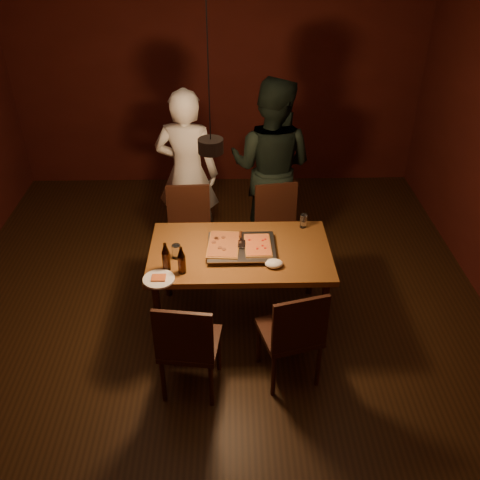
{
  "coord_description": "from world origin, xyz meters",
  "views": [
    {
      "loc": [
        0.13,
        -3.49,
        3.23
      ],
      "look_at": [
        0.21,
        0.17,
        0.85
      ],
      "focal_mm": 40.0,
      "sensor_mm": 36.0,
      "label": 1
    }
  ],
  "objects_px": {
    "plate_slice": "(159,279)",
    "pendant_lamp": "(211,144)",
    "beer_bottle_b": "(182,260)",
    "diner_dark": "(271,167)",
    "chair_far_left": "(189,223)",
    "chair_near_right": "(294,329)",
    "chair_near_left": "(187,341)",
    "pizza_tray": "(241,249)",
    "dining_table": "(240,257)",
    "diner_white": "(187,173)",
    "beer_bottle_a": "(166,256)",
    "chair_far_right": "(278,221)"
  },
  "relations": [
    {
      "from": "diner_dark",
      "to": "plate_slice",
      "type": "bearing_deg",
      "value": 81.66
    },
    {
      "from": "dining_table",
      "to": "chair_far_left",
      "type": "relative_size",
      "value": 3.09
    },
    {
      "from": "beer_bottle_b",
      "to": "chair_near_left",
      "type": "bearing_deg",
      "value": -83.79
    },
    {
      "from": "dining_table",
      "to": "chair_far_right",
      "type": "distance_m",
      "value": 0.91
    },
    {
      "from": "chair_near_right",
      "to": "diner_white",
      "type": "height_order",
      "value": "diner_white"
    },
    {
      "from": "beer_bottle_b",
      "to": "beer_bottle_a",
      "type": "bearing_deg",
      "value": 159.07
    },
    {
      "from": "beer_bottle_a",
      "to": "plate_slice",
      "type": "height_order",
      "value": "beer_bottle_a"
    },
    {
      "from": "chair_near_right",
      "to": "beer_bottle_a",
      "type": "distance_m",
      "value": 1.13
    },
    {
      "from": "dining_table",
      "to": "chair_near_left",
      "type": "xyz_separation_m",
      "value": [
        -0.4,
        -0.84,
        -0.14
      ]
    },
    {
      "from": "dining_table",
      "to": "diner_white",
      "type": "bearing_deg",
      "value": 112.54
    },
    {
      "from": "chair_far_right",
      "to": "diner_dark",
      "type": "distance_m",
      "value": 0.59
    },
    {
      "from": "chair_far_left",
      "to": "plate_slice",
      "type": "height_order",
      "value": "chair_far_left"
    },
    {
      "from": "chair_near_right",
      "to": "plate_slice",
      "type": "bearing_deg",
      "value": 146.46
    },
    {
      "from": "diner_white",
      "to": "pendant_lamp",
      "type": "height_order",
      "value": "pendant_lamp"
    },
    {
      "from": "beer_bottle_a",
      "to": "diner_dark",
      "type": "distance_m",
      "value": 1.77
    },
    {
      "from": "chair_near_left",
      "to": "pizza_tray",
      "type": "height_order",
      "value": "chair_near_left"
    },
    {
      "from": "dining_table",
      "to": "diner_dark",
      "type": "distance_m",
      "value": 1.33
    },
    {
      "from": "dining_table",
      "to": "chair_far_right",
      "type": "xyz_separation_m",
      "value": [
        0.39,
        0.81,
        -0.14
      ]
    },
    {
      "from": "chair_far_right",
      "to": "pendant_lamp",
      "type": "xyz_separation_m",
      "value": [
        -0.6,
        -0.98,
        1.22
      ]
    },
    {
      "from": "chair_far_left",
      "to": "plate_slice",
      "type": "distance_m",
      "value": 1.22
    },
    {
      "from": "chair_near_right",
      "to": "pizza_tray",
      "type": "height_order",
      "value": "chair_near_right"
    },
    {
      "from": "chair_near_left",
      "to": "plate_slice",
      "type": "bearing_deg",
      "value": 125.53
    },
    {
      "from": "pizza_tray",
      "to": "diner_white",
      "type": "xyz_separation_m",
      "value": [
        -0.51,
        1.22,
        0.09
      ]
    },
    {
      "from": "pizza_tray",
      "to": "diner_dark",
      "type": "height_order",
      "value": "diner_dark"
    },
    {
      "from": "beer_bottle_b",
      "to": "pendant_lamp",
      "type": "bearing_deg",
      "value": 26.94
    },
    {
      "from": "beer_bottle_b",
      "to": "chair_near_right",
      "type": "bearing_deg",
      "value": -27.46
    },
    {
      "from": "plate_slice",
      "to": "pendant_lamp",
      "type": "height_order",
      "value": "pendant_lamp"
    },
    {
      "from": "plate_slice",
      "to": "pizza_tray",
      "type": "bearing_deg",
      "value": 30.8
    },
    {
      "from": "beer_bottle_a",
      "to": "pendant_lamp",
      "type": "distance_m",
      "value": 0.97
    },
    {
      "from": "pendant_lamp",
      "to": "diner_white",
      "type": "bearing_deg",
      "value": 101.98
    },
    {
      "from": "plate_slice",
      "to": "diner_white",
      "type": "xyz_separation_m",
      "value": [
        0.13,
        1.61,
        0.11
      ]
    },
    {
      "from": "plate_slice",
      "to": "pendant_lamp",
      "type": "distance_m",
      "value": 1.11
    },
    {
      "from": "diner_dark",
      "to": "pendant_lamp",
      "type": "bearing_deg",
      "value": 91.09
    },
    {
      "from": "beer_bottle_b",
      "to": "diner_dark",
      "type": "xyz_separation_m",
      "value": [
        0.8,
        1.56,
        0.04
      ]
    },
    {
      "from": "pizza_tray",
      "to": "diner_white",
      "type": "height_order",
      "value": "diner_white"
    },
    {
      "from": "beer_bottle_b",
      "to": "diner_dark",
      "type": "distance_m",
      "value": 1.75
    },
    {
      "from": "pizza_tray",
      "to": "diner_dark",
      "type": "relative_size",
      "value": 0.3
    },
    {
      "from": "chair_near_right",
      "to": "plate_slice",
      "type": "xyz_separation_m",
      "value": [
        -1.01,
        0.34,
        0.22
      ]
    },
    {
      "from": "chair_near_left",
      "to": "beer_bottle_a",
      "type": "height_order",
      "value": "beer_bottle_a"
    },
    {
      "from": "chair_far_left",
      "to": "diner_white",
      "type": "height_order",
      "value": "diner_white"
    },
    {
      "from": "beer_bottle_b",
      "to": "plate_slice",
      "type": "height_order",
      "value": "beer_bottle_b"
    },
    {
      "from": "chair_far_left",
      "to": "chair_far_right",
      "type": "bearing_deg",
      "value": 178.22
    },
    {
      "from": "diner_white",
      "to": "pendant_lamp",
      "type": "distance_m",
      "value": 1.67
    },
    {
      "from": "diner_white",
      "to": "chair_far_right",
      "type": "bearing_deg",
      "value": 165.27
    },
    {
      "from": "beer_bottle_a",
      "to": "beer_bottle_b",
      "type": "relative_size",
      "value": 1.02
    },
    {
      "from": "chair_far_left",
      "to": "chair_near_right",
      "type": "relative_size",
      "value": 0.94
    },
    {
      "from": "dining_table",
      "to": "beer_bottle_a",
      "type": "bearing_deg",
      "value": -156.51
    },
    {
      "from": "dining_table",
      "to": "pizza_tray",
      "type": "height_order",
      "value": "pizza_tray"
    },
    {
      "from": "plate_slice",
      "to": "diner_dark",
      "type": "bearing_deg",
      "value": 59.62
    },
    {
      "from": "chair_near_right",
      "to": "plate_slice",
      "type": "height_order",
      "value": "chair_near_right"
    }
  ]
}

